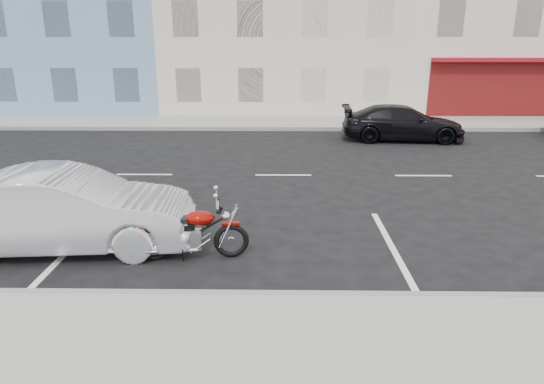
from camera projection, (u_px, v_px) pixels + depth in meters
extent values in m
plane|color=black|center=(353.00, 175.00, 13.83)|extent=(120.00, 120.00, 0.00)
cube|color=gray|center=(29.00, 370.00, 5.59)|extent=(80.00, 3.40, 0.15)
cube|color=gray|center=(217.00, 122.00, 22.18)|extent=(80.00, 3.40, 0.15)
cube|color=gray|center=(86.00, 295.00, 7.21)|extent=(80.00, 0.12, 0.16)
cube|color=gray|center=(212.00, 129.00, 20.55)|extent=(80.00, 0.12, 0.16)
cube|color=beige|center=(282.00, 2.00, 27.66)|extent=(12.00, 12.00, 11.50)
torus|color=black|center=(271.00, 240.00, 8.65)|extent=(0.63, 0.18, 0.63)
torus|color=black|center=(194.00, 243.00, 8.52)|extent=(0.63, 0.18, 0.63)
cube|color=#7C0804|center=(271.00, 223.00, 8.55)|extent=(0.33, 0.16, 0.05)
cube|color=#7C0804|center=(191.00, 225.00, 8.41)|extent=(0.30, 0.18, 0.06)
cube|color=gray|center=(230.00, 238.00, 8.56)|extent=(0.42, 0.33, 0.32)
ellipsoid|color=#7C0804|center=(240.00, 217.00, 8.46)|extent=(0.56, 0.38, 0.25)
cube|color=black|center=(212.00, 219.00, 8.42)|extent=(0.60, 0.31, 0.08)
cylinder|color=silver|center=(258.00, 205.00, 8.43)|extent=(0.11, 0.65, 0.03)
sphere|color=silver|center=(266.00, 215.00, 8.50)|extent=(0.16, 0.16, 0.16)
cylinder|color=silver|center=(213.00, 250.00, 8.45)|extent=(0.89, 0.18, 0.07)
cylinder|color=silver|center=(213.00, 244.00, 8.70)|extent=(0.89, 0.18, 0.07)
cylinder|color=silver|center=(268.00, 225.00, 8.56)|extent=(0.36, 0.08, 0.74)
cylinder|color=black|center=(242.00, 230.00, 8.53)|extent=(0.75, 0.14, 0.46)
imported|color=#B5B7BE|center=(66.00, 210.00, 8.79)|extent=(4.68, 1.99, 1.50)
imported|color=black|center=(403.00, 123.00, 18.46)|extent=(4.70, 2.16, 1.33)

